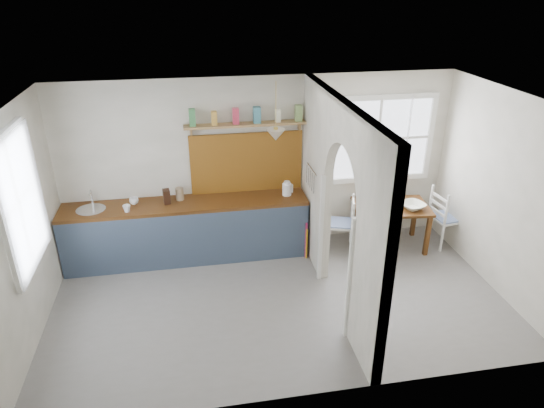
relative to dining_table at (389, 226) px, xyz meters
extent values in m
cube|color=slate|center=(-1.93, -1.10, -0.35)|extent=(5.80, 3.20, 0.01)
cube|color=silver|center=(-1.93, -1.10, 2.25)|extent=(5.80, 3.20, 0.01)
cube|color=silver|center=(-1.93, 0.50, 0.95)|extent=(5.80, 0.01, 2.60)
cube|color=silver|center=(-1.93, -2.70, 0.95)|extent=(5.80, 0.01, 2.60)
cube|color=silver|center=(-4.83, -1.10, 0.95)|extent=(0.01, 3.20, 2.60)
cube|color=silver|center=(0.97, -1.10, 0.95)|extent=(0.01, 3.20, 2.60)
cube|color=silver|center=(-1.23, -2.30, 0.95)|extent=(0.12, 0.80, 2.60)
cube|color=silver|center=(-1.23, -0.10, 0.95)|extent=(0.12, 1.20, 2.60)
cube|color=silver|center=(-1.23, -1.30, 1.73)|extent=(0.12, 1.20, 1.05)
cube|color=#4D2912|center=(-3.06, 0.20, 0.53)|extent=(3.50, 0.60, 0.05)
cube|color=#3F5069|center=(-3.06, -0.09, 0.08)|extent=(3.50, 0.03, 0.85)
cube|color=black|center=(-3.06, 0.25, 0.08)|extent=(3.46, 0.45, 0.85)
cylinder|color=silver|center=(-4.36, 0.20, 0.54)|extent=(0.40, 0.40, 0.02)
cube|color=brown|center=(-2.13, 0.47, 1.00)|extent=(1.65, 0.03, 0.90)
cube|color=olive|center=(-2.13, 0.39, 1.60)|extent=(1.75, 0.20, 0.03)
cube|color=#2B6E33|center=(-2.88, 0.39, 1.71)|extent=(0.09, 0.09, 0.18)
cube|color=#B37F25|center=(-2.58, 0.39, 1.71)|extent=(0.09, 0.09, 0.18)
cube|color=#A51B33|center=(-2.28, 0.39, 1.71)|extent=(0.09, 0.09, 0.18)
cube|color=#2E6E7C|center=(-1.99, 0.39, 1.71)|extent=(0.09, 0.09, 0.18)
cube|color=#EDEBBC|center=(-1.69, 0.39, 1.71)|extent=(0.09, 0.09, 0.18)
cube|color=#719349|center=(-1.39, 0.39, 1.71)|extent=(0.09, 0.09, 0.18)
cone|color=beige|center=(-1.78, 0.05, 1.53)|extent=(0.26, 0.26, 0.16)
cylinder|color=silver|center=(-1.32, -0.20, 1.10)|extent=(0.02, 0.50, 0.02)
imported|color=white|center=(-3.86, 0.04, 0.60)|extent=(0.13, 0.13, 0.10)
imported|color=white|center=(-3.78, 0.28, 0.60)|extent=(0.15, 0.15, 0.10)
cube|color=black|center=(-3.32, 0.23, 0.66)|extent=(0.11, 0.14, 0.20)
cylinder|color=#988161|center=(-3.14, 0.31, 0.65)|extent=(0.12, 0.12, 0.18)
cube|color=#CC2A66|center=(-1.35, -0.12, -0.07)|extent=(0.02, 0.03, 0.60)
cube|color=orange|center=(-1.35, -0.16, -0.10)|extent=(0.02, 0.03, 0.48)
imported|color=beige|center=(0.27, -0.15, 0.39)|extent=(0.44, 0.44, 0.09)
imported|color=#4F7F56|center=(-0.14, -0.15, 0.40)|extent=(0.15, 0.15, 0.10)
cylinder|color=#282626|center=(-0.29, -0.05, 0.35)|extent=(0.24, 0.24, 0.02)
imported|color=#72487E|center=(0.05, 0.19, 0.45)|extent=(0.25, 0.25, 0.21)
camera|label=1|loc=(-2.94, -6.19, 3.49)|focal=32.00mm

